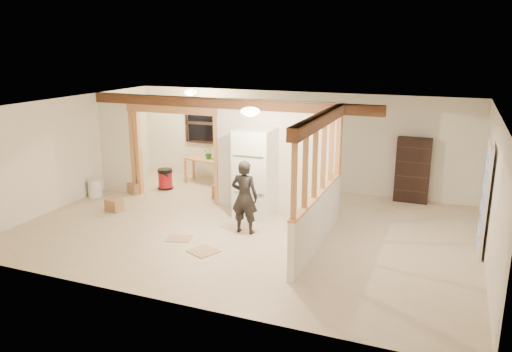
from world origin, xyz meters
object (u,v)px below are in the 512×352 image
at_px(refrigerator, 255,173).
at_px(woman, 244,197).
at_px(work_table, 206,171).
at_px(bookshelf, 413,170).
at_px(shop_vac, 165,179).

relative_size(refrigerator, woman, 1.30).
relative_size(work_table, bookshelf, 0.69).
height_order(refrigerator, woman, refrigerator).
relative_size(work_table, shop_vac, 2.01).
height_order(work_table, shop_vac, work_table).
bearing_deg(woman, shop_vac, -36.63).
relative_size(refrigerator, bookshelf, 1.24).
bearing_deg(work_table, refrigerator, -29.15).
bearing_deg(shop_vac, bookshelf, 11.53).
xyz_separation_m(woman, bookshelf, (2.90, 3.33, 0.03)).
distance_m(woman, work_table, 3.87).
bearing_deg(refrigerator, woman, -79.93).
bearing_deg(bookshelf, work_table, -176.35).
distance_m(woman, bookshelf, 4.41).
distance_m(woman, shop_vac, 3.81).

